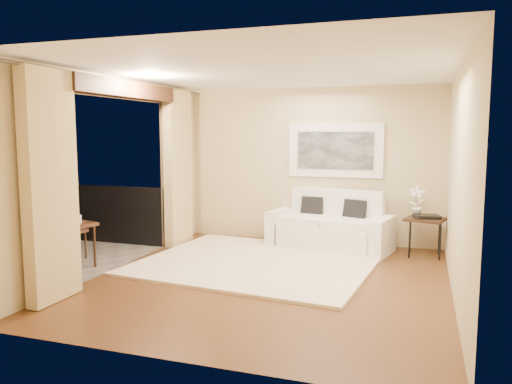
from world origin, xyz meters
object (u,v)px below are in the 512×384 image
at_px(side_table, 425,222).
at_px(balcony_chair_near, 51,220).
at_px(ice_bucket, 63,215).
at_px(sofa, 331,228).
at_px(orchid, 417,201).
at_px(bistro_table, 70,229).
at_px(balcony_chair_far, 63,225).

xyz_separation_m(side_table, balcony_chair_near, (-5.38, -2.04, 0.07)).
bearing_deg(ice_bucket, side_table, 25.53).
xyz_separation_m(sofa, orchid, (1.36, 0.06, 0.51)).
bearing_deg(sofa, orchid, 14.49).
bearing_deg(orchid, sofa, -177.51).
height_order(side_table, bistro_table, bistro_table).
bearing_deg(bistro_table, balcony_chair_near, 149.18).
xyz_separation_m(sofa, side_table, (1.49, -0.09, 0.20)).
distance_m(bistro_table, balcony_chair_far, 0.55).
relative_size(side_table, orchid, 1.39).
height_order(side_table, ice_bucket, ice_bucket).
distance_m(sofa, side_table, 1.51).
distance_m(orchid, ice_bucket, 5.38).
relative_size(sofa, balcony_chair_far, 2.26).
bearing_deg(balcony_chair_far, balcony_chair_near, 1.95).
bearing_deg(side_table, orchid, 132.33).
relative_size(side_table, bistro_table, 0.97).
xyz_separation_m(orchid, balcony_chair_near, (-5.24, -2.19, -0.24)).
height_order(side_table, balcony_chair_far, balcony_chair_far).
bearing_deg(balcony_chair_near, ice_bucket, -20.13).
distance_m(sofa, bistro_table, 4.10).
xyz_separation_m(orchid, bistro_table, (-4.58, -2.58, -0.26)).
height_order(sofa, ice_bucket, sofa).
xyz_separation_m(balcony_chair_far, balcony_chair_near, (-0.25, 0.02, 0.06)).
xyz_separation_m(bistro_table, ice_bucket, (-0.18, 0.09, 0.18)).
distance_m(side_table, bistro_table, 5.31).
distance_m(balcony_chair_far, balcony_chair_near, 0.26).
xyz_separation_m(side_table, balcony_chair_far, (-5.13, -2.06, 0.00)).
relative_size(sofa, balcony_chair_near, 2.04).
height_order(bistro_table, balcony_chair_far, balcony_chair_far).
relative_size(orchid, balcony_chair_far, 0.51).
bearing_deg(bistro_table, ice_bucket, 153.27).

